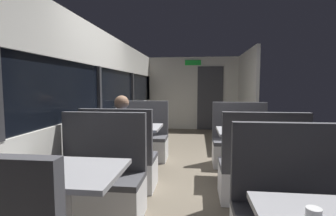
# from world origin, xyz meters

# --- Properties ---
(ground_plane) EXTENTS (3.30, 9.20, 0.02)m
(ground_plane) POSITION_xyz_m (0.00, 0.00, -0.01)
(ground_plane) COLOR #665B4C
(carriage_window_panel_left) EXTENTS (0.09, 8.48, 2.30)m
(carriage_window_panel_left) POSITION_xyz_m (-1.45, 0.00, 1.11)
(carriage_window_panel_left) COLOR beige
(carriage_window_panel_left) RESTS_ON ground_plane
(carriage_end_bulkhead) EXTENTS (2.90, 0.11, 2.30)m
(carriage_end_bulkhead) POSITION_xyz_m (0.06, 4.19, 1.14)
(carriage_end_bulkhead) COLOR beige
(carriage_end_bulkhead) RESTS_ON ground_plane
(carriage_aisle_panel_right) EXTENTS (0.08, 2.40, 2.30)m
(carriage_aisle_panel_right) POSITION_xyz_m (1.45, 3.00, 1.15)
(carriage_aisle_panel_right) COLOR beige
(carriage_aisle_panel_right) RESTS_ON ground_plane
(dining_table_near_window) EXTENTS (0.90, 0.70, 0.74)m
(dining_table_near_window) POSITION_xyz_m (-0.89, -2.09, 0.64)
(dining_table_near_window) COLOR #9E9EA3
(dining_table_near_window) RESTS_ON ground_plane
(bench_near_window_facing_entry) EXTENTS (0.95, 0.50, 1.10)m
(bench_near_window_facing_entry) POSITION_xyz_m (-0.89, -1.39, 0.33)
(bench_near_window_facing_entry) COLOR silver
(bench_near_window_facing_entry) RESTS_ON ground_plane
(dining_table_mid_window) EXTENTS (0.90, 0.70, 0.74)m
(dining_table_mid_window) POSITION_xyz_m (-0.89, 0.04, 0.64)
(dining_table_mid_window) COLOR #9E9EA3
(dining_table_mid_window) RESTS_ON ground_plane
(bench_mid_window_facing_end) EXTENTS (0.95, 0.50, 1.10)m
(bench_mid_window_facing_end) POSITION_xyz_m (-0.89, -0.66, 0.33)
(bench_mid_window_facing_end) COLOR silver
(bench_mid_window_facing_end) RESTS_ON ground_plane
(bench_mid_window_facing_entry) EXTENTS (0.95, 0.50, 1.10)m
(bench_mid_window_facing_entry) POSITION_xyz_m (-0.89, 0.74, 0.33)
(bench_mid_window_facing_entry) COLOR silver
(bench_mid_window_facing_entry) RESTS_ON ground_plane
(dining_table_rear_aisle) EXTENTS (0.90, 0.70, 0.74)m
(dining_table_rear_aisle) POSITION_xyz_m (0.89, -0.16, 0.64)
(dining_table_rear_aisle) COLOR #9E9EA3
(dining_table_rear_aisle) RESTS_ON ground_plane
(bench_rear_aisle_facing_end) EXTENTS (0.95, 0.50, 1.10)m
(bench_rear_aisle_facing_end) POSITION_xyz_m (0.89, -0.86, 0.33)
(bench_rear_aisle_facing_end) COLOR silver
(bench_rear_aisle_facing_end) RESTS_ON ground_plane
(bench_rear_aisle_facing_entry) EXTENTS (0.95, 0.50, 1.10)m
(bench_rear_aisle_facing_entry) POSITION_xyz_m (0.89, 0.54, 0.33)
(bench_rear_aisle_facing_entry) COLOR silver
(bench_rear_aisle_facing_entry) RESTS_ON ground_plane
(seated_passenger) EXTENTS (0.47, 0.55, 1.26)m
(seated_passenger) POSITION_xyz_m (-0.89, -0.58, 0.54)
(seated_passenger) COLOR #26262D
(seated_passenger) RESTS_ON ground_plane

